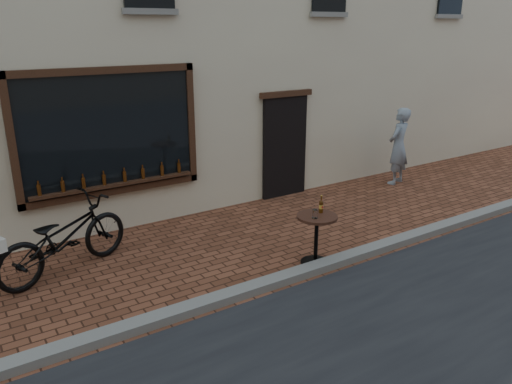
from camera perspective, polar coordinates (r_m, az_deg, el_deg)
ground at (r=7.66m, az=6.98°, el=-9.82°), size 90.00×90.00×0.00m
kerb at (r=7.77m, az=6.04°, el=-8.86°), size 90.00×0.25×0.12m
cargo_bicycle at (r=8.08m, az=-21.43°, el=-4.86°), size 2.63×1.58×1.24m
bistro_table at (r=7.89m, az=6.95°, el=-4.25°), size 0.64×0.64×1.10m
pedestrian at (r=12.32m, az=15.96°, el=5.06°), size 0.77×0.63×1.82m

